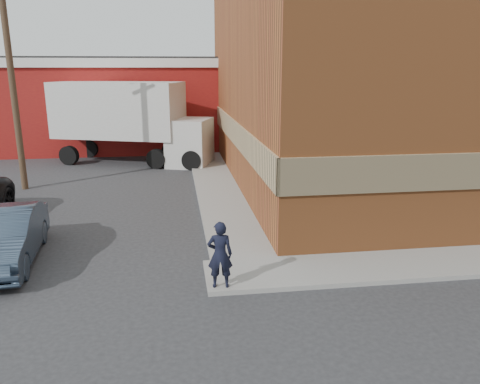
{
  "coord_description": "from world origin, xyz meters",
  "views": [
    {
      "loc": [
        -1.14,
        -11.39,
        5.03
      ],
      "look_at": [
        0.81,
        2.34,
        1.31
      ],
      "focal_mm": 35.0,
      "sensor_mm": 36.0,
      "label": 1
    }
  ],
  "objects_px": {
    "man": "(220,255)",
    "box_truck": "(133,117)",
    "utility_pole": "(11,74)",
    "brick_building": "(389,75)",
    "sedan": "(5,237)",
    "warehouse": "(96,103)"
  },
  "relations": [
    {
      "from": "man",
      "to": "box_truck",
      "type": "height_order",
      "value": "box_truck"
    },
    {
      "from": "brick_building",
      "to": "sedan",
      "type": "distance_m",
      "value": 16.76
    },
    {
      "from": "warehouse",
      "to": "man",
      "type": "height_order",
      "value": "warehouse"
    },
    {
      "from": "brick_building",
      "to": "utility_pole",
      "type": "height_order",
      "value": "brick_building"
    },
    {
      "from": "warehouse",
      "to": "sedan",
      "type": "xyz_separation_m",
      "value": [
        0.37,
        -19.11,
        -2.1
      ]
    },
    {
      "from": "sedan",
      "to": "utility_pole",
      "type": "bearing_deg",
      "value": 98.03
    },
    {
      "from": "utility_pole",
      "to": "box_truck",
      "type": "distance_m",
      "value": 6.95
    },
    {
      "from": "warehouse",
      "to": "box_truck",
      "type": "height_order",
      "value": "warehouse"
    },
    {
      "from": "sedan",
      "to": "box_truck",
      "type": "relative_size",
      "value": 0.48
    },
    {
      "from": "utility_pole",
      "to": "man",
      "type": "xyz_separation_m",
      "value": [
        7.3,
        -10.55,
        -3.84
      ]
    },
    {
      "from": "brick_building",
      "to": "warehouse",
      "type": "height_order",
      "value": "brick_building"
    },
    {
      "from": "brick_building",
      "to": "utility_pole",
      "type": "bearing_deg",
      "value": 179.98
    },
    {
      "from": "utility_pole",
      "to": "box_truck",
      "type": "height_order",
      "value": "utility_pole"
    },
    {
      "from": "utility_pole",
      "to": "man",
      "type": "height_order",
      "value": "utility_pole"
    },
    {
      "from": "brick_building",
      "to": "sedan",
      "type": "bearing_deg",
      "value": -150.14
    },
    {
      "from": "warehouse",
      "to": "man",
      "type": "xyz_separation_m",
      "value": [
        5.8,
        -21.55,
        -1.9
      ]
    },
    {
      "from": "man",
      "to": "sedan",
      "type": "bearing_deg",
      "value": -19.29
    },
    {
      "from": "man",
      "to": "sedan",
      "type": "distance_m",
      "value": 5.95
    },
    {
      "from": "man",
      "to": "sedan",
      "type": "xyz_separation_m",
      "value": [
        -5.43,
        2.44,
        -0.2
      ]
    },
    {
      "from": "utility_pole",
      "to": "sedan",
      "type": "distance_m",
      "value": 9.25
    },
    {
      "from": "brick_building",
      "to": "warehouse",
      "type": "bearing_deg",
      "value": 142.8
    },
    {
      "from": "brick_building",
      "to": "man",
      "type": "bearing_deg",
      "value": -129.51
    }
  ]
}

